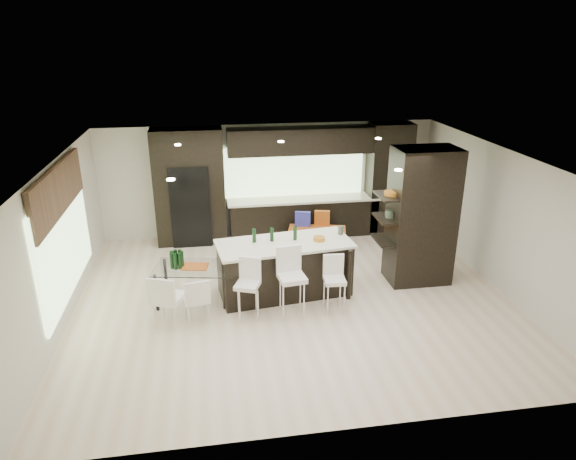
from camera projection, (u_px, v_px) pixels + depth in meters
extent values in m
plane|color=beige|center=(293.00, 298.00, 9.71)|extent=(8.00, 8.00, 0.00)
cube|color=beige|center=(269.00, 180.00, 12.44)|extent=(8.00, 0.02, 2.70)
cube|color=beige|center=(59.00, 245.00, 8.63)|extent=(0.02, 7.00, 2.70)
cube|color=beige|center=(499.00, 220.00, 9.80)|extent=(0.02, 7.00, 2.70)
cube|color=white|center=(294.00, 158.00, 8.73)|extent=(8.00, 7.00, 0.02)
cube|color=#B2D199|center=(65.00, 240.00, 8.82)|extent=(0.04, 3.20, 1.90)
cube|color=#B2D199|center=(294.00, 171.00, 12.42)|extent=(3.40, 0.04, 1.20)
cube|color=brown|center=(58.00, 190.00, 8.50)|extent=(0.08, 3.00, 0.80)
cube|color=white|center=(291.00, 156.00, 8.97)|extent=(4.00, 3.00, 0.02)
cube|color=black|center=(292.00, 183.00, 12.21)|extent=(6.80, 0.68, 2.70)
cube|color=black|center=(191.00, 204.00, 11.96)|extent=(0.90, 0.68, 1.90)
cube|color=black|center=(422.00, 217.00, 9.97)|extent=(1.20, 0.80, 2.70)
cube|color=black|center=(284.00, 268.00, 9.73)|extent=(2.63, 1.39, 1.05)
cube|color=white|center=(248.00, 295.00, 8.88)|extent=(0.51, 0.51, 0.88)
cube|color=white|center=(292.00, 290.00, 8.94)|extent=(0.50, 0.50, 1.01)
cube|color=white|center=(334.00, 290.00, 9.12)|extent=(0.39, 0.39, 0.84)
cube|color=black|center=(317.00, 238.00, 11.83)|extent=(1.40, 0.81, 0.51)
cube|color=white|center=(197.00, 285.00, 9.45)|extent=(1.61, 1.09, 0.71)
cube|color=white|center=(196.00, 301.00, 8.78)|extent=(0.51, 0.51, 0.79)
cube|color=white|center=(168.00, 301.00, 8.66)|extent=(0.63, 0.63, 0.90)
cube|color=white|center=(253.00, 277.00, 9.57)|extent=(0.60, 0.60, 0.85)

